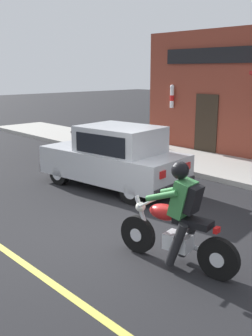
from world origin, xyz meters
TOP-DOWN VIEW (x-y plane):
  - ground_plane at (0.00, 0.00)m, footprint 80.00×80.00m
  - sidewalk_curb at (5.48, 3.00)m, footprint 2.60×22.00m
  - motorcycle_with_rider at (-0.12, -1.38)m, footprint 0.67×2.01m
  - car_hatchback at (1.91, 2.32)m, footprint 2.10×3.95m
  - traffic_cone at (6.12, 4.88)m, footprint 0.36×0.36m

SIDE VIEW (x-z plane):
  - ground_plane at x=0.00m, z-range 0.00..0.00m
  - sidewalk_curb at x=5.48m, z-range 0.00..0.14m
  - traffic_cone at x=6.12m, z-range 0.13..0.73m
  - motorcycle_with_rider at x=-0.12m, z-range -0.13..1.49m
  - car_hatchback at x=1.91m, z-range -0.02..1.55m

